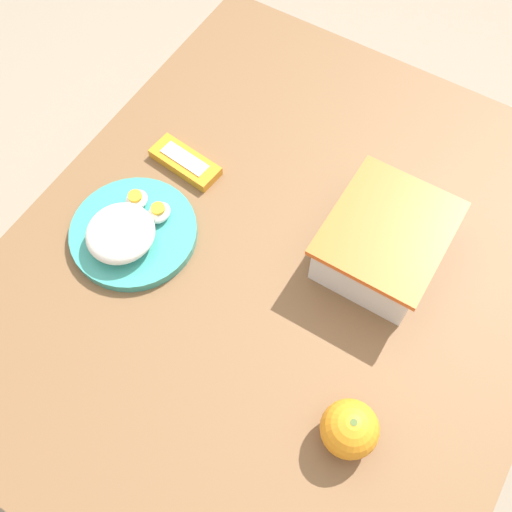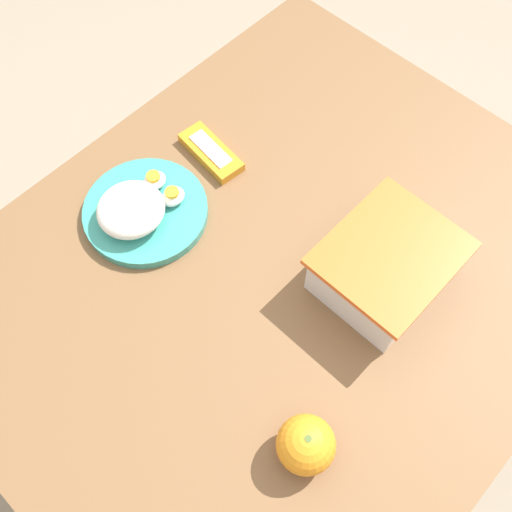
{
  "view_description": "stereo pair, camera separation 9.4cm",
  "coord_description": "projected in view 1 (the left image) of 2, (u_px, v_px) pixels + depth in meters",
  "views": [
    {
      "loc": [
        0.4,
        0.19,
        1.6
      ],
      "look_at": [
        0.02,
        -0.04,
        0.77
      ],
      "focal_mm": 42.0,
      "sensor_mm": 36.0,
      "label": 1
    },
    {
      "loc": [
        0.34,
        0.27,
        1.6
      ],
      "look_at": [
        0.02,
        -0.04,
        0.77
      ],
      "focal_mm": 42.0,
      "sensor_mm": 36.0,
      "label": 2
    }
  ],
  "objects": [
    {
      "name": "orange_fruit",
      "position": [
        350.0,
        429.0,
        0.8
      ],
      "size": [
        0.08,
        0.08,
        0.08
      ],
      "color": "orange",
      "rests_on": "table"
    },
    {
      "name": "table",
      "position": [
        281.0,
        286.0,
        1.04
      ],
      "size": [
        1.02,
        0.85,
        0.74
      ],
      "color": "brown",
      "rests_on": "ground_plane"
    },
    {
      "name": "food_container",
      "position": [
        383.0,
        243.0,
        0.94
      ],
      "size": [
        0.2,
        0.18,
        0.09
      ],
      "color": "white",
      "rests_on": "table"
    },
    {
      "name": "rice_plate",
      "position": [
        129.0,
        232.0,
        0.97
      ],
      "size": [
        0.21,
        0.21,
        0.07
      ],
      "color": "teal",
      "rests_on": "table"
    },
    {
      "name": "candy_bar",
      "position": [
        185.0,
        162.0,
        1.05
      ],
      "size": [
        0.07,
        0.13,
        0.02
      ],
      "color": "orange",
      "rests_on": "table"
    },
    {
      "name": "ground_plane",
      "position": [
        272.0,
        390.0,
        1.62
      ],
      "size": [
        10.0,
        10.0,
        0.0
      ],
      "primitive_type": "plane",
      "color": "gray"
    }
  ]
}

